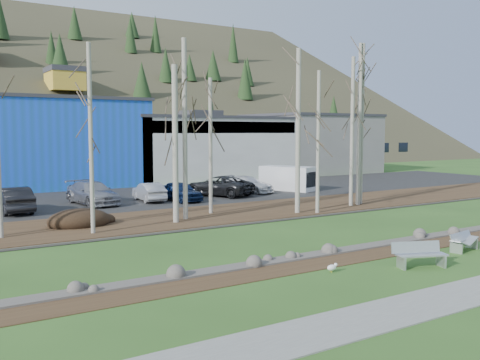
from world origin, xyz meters
TOP-DOWN VIEW (x-y plane):
  - ground at (0.00, 0.00)m, footprint 200.00×200.00m
  - dirt_strip at (0.00, 2.10)m, footprint 80.00×1.80m
  - near_bank_rocks at (0.00, 3.10)m, footprint 80.00×0.80m
  - river at (0.00, 7.20)m, footprint 80.00×8.00m
  - far_bank_rocks at (0.00, 11.30)m, footprint 80.00×0.80m
  - far_bank at (0.00, 14.50)m, footprint 80.00×7.00m
  - parking_lot at (0.00, 25.00)m, footprint 80.00×14.00m
  - building_blue at (-6.00, 39.00)m, footprint 20.40×12.24m
  - building_white at (12.00, 38.98)m, footprint 18.36×12.24m
  - building_grey at (28.00, 39.00)m, footprint 14.28×12.24m
  - hillside at (0.00, 84.00)m, footprint 160.00×72.00m
  - bench_intact at (0.64, -0.49)m, footprint 2.06×1.27m
  - bench_damaged at (4.63, 0.43)m, footprint 1.83×0.87m
  - seagull at (-2.66, 0.76)m, footprint 0.47×0.22m
  - dirt_mound at (-8.02, 14.82)m, footprint 3.37×2.38m
  - birch_2 at (-3.16, 13.00)m, footprint 0.32×0.32m
  - birch_3 at (-8.04, 12.29)m, footprint 0.21×0.21m
  - birch_4 at (-2.23, 13.69)m, footprint 0.28×0.28m
  - birch_5 at (0.08, 14.85)m, footprint 0.23×0.23m
  - birch_6 at (5.77, 11.48)m, footprint 0.23×0.23m
  - birch_7 at (4.70, 12.12)m, footprint 0.30×0.30m
  - birch_8 at (10.46, 12.70)m, footprint 0.25×0.25m
  - birch_9 at (10.98, 12.99)m, footprint 0.24×0.24m
  - birch_10 at (10.69, 12.99)m, footprint 0.24×0.24m
  - birch_11 at (9.77, 12.70)m, footprint 0.25×0.25m
  - car_1 at (-10.16, 21.73)m, footprint 1.81×4.90m
  - car_2 at (-4.86, 22.87)m, footprint 2.86×5.64m
  - car_3 at (1.06, 21.12)m, footprint 2.01×4.28m
  - car_4 at (-0.90, 22.28)m, footprint 1.77×4.18m
  - car_5 at (5.01, 22.41)m, footprint 4.68×6.15m
  - car_6 at (8.14, 23.05)m, footprint 3.36×5.03m
  - van_white at (12.12, 22.58)m, footprint 3.54×5.07m

SIDE VIEW (x-z plane):
  - ground at x=0.00m, z-range 0.00..0.00m
  - near_bank_rocks at x=0.00m, z-range -0.25..0.25m
  - river at x=0.00m, z-range -0.45..0.45m
  - far_bank_rocks at x=0.00m, z-range -0.23..0.23m
  - dirt_strip at x=0.00m, z-range 0.00..0.03m
  - parking_lot at x=0.00m, z-range 0.00..0.14m
  - far_bank at x=0.00m, z-range 0.00..0.15m
  - seagull at x=-2.66m, z-range 0.02..0.36m
  - bench_damaged at x=4.63m, z-range 0.00..0.79m
  - dirt_mound at x=-8.02m, z-range 0.15..0.81m
  - bench_intact at x=0.64m, z-range 0.00..0.99m
  - car_4 at x=-0.90m, z-range 0.14..1.48m
  - car_6 at x=8.14m, z-range 0.14..1.49m
  - car_3 at x=1.06m, z-range 0.14..1.56m
  - car_5 at x=5.01m, z-range 0.14..1.69m
  - car_2 at x=-4.86m, z-range 0.14..1.71m
  - car_1 at x=-10.16m, z-range 0.14..1.74m
  - van_white at x=12.12m, z-range 0.14..2.19m
  - building_white at x=12.00m, z-range 0.01..6.81m
  - building_grey at x=28.00m, z-range 0.01..7.31m
  - building_blue at x=-6.00m, z-range 0.01..8.31m
  - birch_5 at x=0.08m, z-range 0.15..8.41m
  - birch_2 at x=-3.16m, z-range 0.15..8.80m
  - birch_6 at x=5.77m, z-range 0.15..8.87m
  - birch_3 at x=-8.04m, z-range 0.15..9.47m
  - birch_8 at x=10.46m, z-range 0.15..10.14m
  - birch_11 at x=9.77m, z-range 0.15..10.14m
  - birch_7 at x=4.70m, z-range 0.15..10.19m
  - birch_4 at x=-2.23m, z-range 0.15..10.40m
  - birch_9 at x=10.98m, z-range 0.15..11.15m
  - birch_10 at x=10.69m, z-range 0.15..11.15m
  - hillside at x=0.00m, z-range 0.00..35.00m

